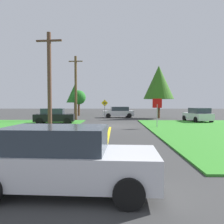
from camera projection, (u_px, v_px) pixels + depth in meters
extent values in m
plane|color=#393939|center=(110.00, 126.00, 20.47)|extent=(120.00, 120.00, 0.00)
cube|color=yellow|center=(107.00, 141.00, 12.48)|extent=(0.20, 14.00, 0.01)
cylinder|color=#9EA0A8|center=(157.00, 116.00, 19.00)|extent=(0.07, 0.07, 2.09)
cube|color=red|center=(157.00, 103.00, 18.95)|extent=(0.82, 0.11, 0.82)
cube|color=silver|center=(68.00, 166.00, 5.36)|extent=(4.51, 1.91, 0.76)
cube|color=#2D3842|center=(56.00, 139.00, 5.34)|extent=(2.51, 1.61, 0.60)
cylinder|color=black|center=(128.00, 169.00, 6.11)|extent=(0.69, 0.25, 0.68)
cylinder|color=black|center=(129.00, 194.00, 4.44)|extent=(0.69, 0.25, 0.68)
cylinder|color=black|center=(25.00, 167.00, 6.30)|extent=(0.69, 0.25, 0.68)
cube|color=black|center=(55.00, 118.00, 22.69)|extent=(4.22, 2.12, 0.76)
cube|color=#2D3842|center=(53.00, 111.00, 22.65)|extent=(2.38, 1.74, 0.60)
cylinder|color=black|center=(69.00, 120.00, 23.66)|extent=(0.70, 0.29, 0.68)
cylinder|color=black|center=(67.00, 121.00, 21.97)|extent=(0.70, 0.29, 0.68)
cylinder|color=black|center=(43.00, 120.00, 23.44)|extent=(0.70, 0.29, 0.68)
cylinder|color=black|center=(39.00, 121.00, 21.75)|extent=(0.70, 0.29, 0.68)
cube|color=silver|center=(197.00, 116.00, 24.91)|extent=(2.41, 4.18, 0.76)
cube|color=#2D3842|center=(199.00, 111.00, 24.44)|extent=(1.92, 2.39, 0.60)
cylinder|color=black|center=(184.00, 118.00, 26.13)|extent=(0.32, 0.71, 0.68)
cylinder|color=black|center=(198.00, 118.00, 26.37)|extent=(0.32, 0.71, 0.68)
cylinder|color=black|center=(196.00, 120.00, 23.47)|extent=(0.32, 0.71, 0.68)
cylinder|color=black|center=(211.00, 120.00, 23.71)|extent=(0.32, 0.71, 0.68)
cube|color=silver|center=(118.00, 113.00, 32.11)|extent=(4.74, 2.39, 0.76)
cube|color=#2D3842|center=(120.00, 109.00, 32.12)|extent=(2.69, 1.90, 0.60)
cylinder|color=black|center=(108.00, 116.00, 31.08)|extent=(0.70, 0.31, 0.68)
cylinder|color=black|center=(107.00, 115.00, 32.81)|extent=(0.70, 0.31, 0.68)
cylinder|color=black|center=(129.00, 116.00, 31.44)|extent=(0.70, 0.31, 0.68)
cylinder|color=black|center=(127.00, 115.00, 33.18)|extent=(0.70, 0.31, 0.68)
cylinder|color=brown|center=(49.00, 84.00, 14.84)|extent=(0.28, 0.28, 7.02)
cube|color=brown|center=(49.00, 41.00, 14.71)|extent=(1.80, 0.27, 0.12)
cylinder|color=brown|center=(76.00, 88.00, 27.59)|extent=(0.31, 0.31, 8.15)
cube|color=brown|center=(76.00, 61.00, 27.45)|extent=(1.80, 0.25, 0.12)
cylinder|color=slate|center=(105.00, 111.00, 28.62)|extent=(0.08, 0.08, 2.18)
cube|color=yellow|center=(105.00, 103.00, 28.57)|extent=(0.91, 0.04, 0.91)
cube|color=black|center=(105.00, 103.00, 28.57)|extent=(0.45, 0.04, 0.10)
cylinder|color=brown|center=(79.00, 109.00, 36.80)|extent=(0.36, 0.36, 2.16)
sphere|color=#237423|center=(79.00, 97.00, 36.72)|extent=(2.41, 2.41, 2.41)
cylinder|color=brown|center=(158.00, 109.00, 30.90)|extent=(0.46, 0.46, 2.76)
cone|color=#30661B|center=(159.00, 82.00, 30.74)|extent=(4.31, 4.31, 4.74)
cylinder|color=brown|center=(75.00, 108.00, 42.30)|extent=(0.33, 0.33, 2.25)
cone|color=#246B1F|center=(75.00, 93.00, 42.18)|extent=(3.30, 3.30, 3.63)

